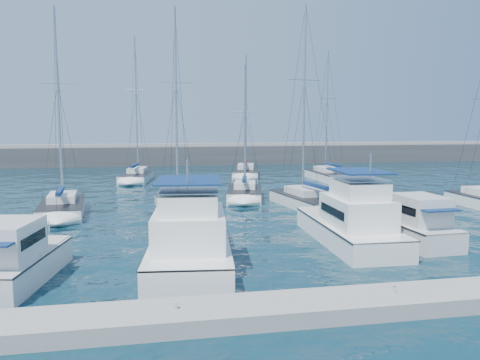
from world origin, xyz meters
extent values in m
plane|color=#06212D|center=(0.00, 0.00, 0.00)|extent=(220.00, 220.00, 0.00)
cube|color=#424244|center=(0.00, 52.00, 1.00)|extent=(160.00, 6.00, 4.00)
cube|color=gray|center=(0.00, 52.00, 3.20)|extent=(160.00, 1.20, 0.50)
cube|color=gray|center=(0.00, -11.00, 0.30)|extent=(40.00, 2.20, 0.60)
cylinder|color=silver|center=(-8.00, -11.00, 0.72)|extent=(0.16, 0.16, 0.25)
cylinder|color=silver|center=(0.00, -11.00, 0.72)|extent=(0.16, 0.16, 0.25)
cube|color=silver|center=(-14.46, -5.18, 0.40)|extent=(3.49, 6.77, 1.60)
cube|color=#262628|center=(-14.46, -5.18, 1.15)|extent=(3.54, 6.78, 0.08)
cube|color=silver|center=(-14.59, -5.95, 2.00)|extent=(2.56, 3.29, 1.60)
cube|color=black|center=(-14.59, -5.95, 2.08)|extent=(2.50, 2.71, 0.45)
cube|color=white|center=(-6.91, -3.74, 0.40)|extent=(4.81, 10.39, 1.60)
cube|color=#262628|center=(-6.91, -3.74, 1.15)|extent=(4.88, 10.40, 0.08)
cube|color=white|center=(-7.04, -4.95, 2.00)|extent=(3.67, 4.97, 1.60)
cube|color=black|center=(-7.04, -4.95, 2.08)|extent=(3.63, 4.05, 0.45)
cube|color=white|center=(-7.06, -5.15, 3.25)|extent=(2.88, 3.51, 0.90)
cube|color=navy|center=(-7.06, -5.15, 4.25)|extent=(3.25, 4.01, 0.08)
cube|color=white|center=(2.36, -1.47, 0.40)|extent=(3.65, 9.62, 1.60)
cube|color=#262628|center=(2.36, -1.47, 1.15)|extent=(3.72, 9.62, 0.08)
cube|color=white|center=(2.33, -2.63, 2.00)|extent=(2.99, 4.50, 1.60)
cube|color=black|center=(2.33, -2.63, 2.08)|extent=(3.02, 3.62, 0.45)
cube|color=white|center=(2.32, -2.83, 3.25)|extent=(2.38, 3.16, 0.90)
cube|color=navy|center=(2.32, -2.83, 4.25)|extent=(2.68, 3.61, 0.08)
cube|color=silver|center=(6.02, -2.01, 0.40)|extent=(2.81, 6.49, 1.60)
cube|color=#262628|center=(6.02, -2.01, 1.15)|extent=(2.86, 6.49, 0.08)
cube|color=silver|center=(6.06, -2.79, 2.00)|extent=(2.29, 3.05, 1.60)
cube|color=black|center=(6.06, -2.79, 2.08)|extent=(2.31, 2.46, 0.45)
cube|color=navy|center=(6.10, -3.96, 2.30)|extent=(2.12, 2.03, 0.07)
cube|color=white|center=(-15.39, 10.12, 0.30)|extent=(3.77, 8.03, 1.30)
cube|color=#262628|center=(-15.39, 10.12, 0.93)|extent=(3.83, 8.04, 0.06)
cube|color=white|center=(-15.43, 10.60, 1.25)|extent=(2.28, 3.58, 0.55)
cylinder|color=silver|center=(-15.46, 10.89, 8.37)|extent=(0.18, 0.18, 13.84)
cylinder|color=silver|center=(-15.27, 8.96, 1.80)|extent=(0.51, 3.88, 0.12)
cube|color=navy|center=(-15.26, 8.86, 1.95)|extent=(0.70, 3.51, 0.28)
cube|color=silver|center=(-6.70, 9.54, 0.30)|extent=(3.71, 8.62, 1.30)
cube|color=#262628|center=(-6.70, 9.54, 0.93)|extent=(3.77, 8.62, 0.06)
cube|color=silver|center=(-6.74, 10.06, 1.25)|extent=(2.26, 3.82, 0.55)
cylinder|color=silver|center=(-6.77, 10.38, 8.50)|extent=(0.18, 0.18, 14.10)
cylinder|color=silver|center=(-6.59, 8.29, 1.80)|extent=(0.48, 4.19, 0.12)
cube|color=#4B0F11|center=(-6.58, 8.19, 1.95)|extent=(0.67, 3.79, 0.28)
cube|color=white|center=(-0.51, 14.74, 0.30)|extent=(4.33, 7.38, 1.30)
cube|color=#262628|center=(-0.51, 14.74, 0.93)|extent=(4.39, 7.39, 0.06)
cube|color=white|center=(-0.42, 15.16, 1.25)|extent=(2.50, 3.36, 0.55)
cylinder|color=silver|center=(-0.36, 15.42, 6.77)|extent=(0.18, 0.18, 10.64)
cylinder|color=silver|center=(-0.74, 13.73, 1.80)|extent=(0.87, 3.40, 0.12)
cube|color=navy|center=(-0.76, 13.63, 1.95)|extent=(1.02, 3.11, 0.28)
cube|color=silver|center=(3.70, 9.75, 0.30)|extent=(4.38, 8.71, 1.30)
cube|color=#262628|center=(3.70, 9.75, 0.93)|extent=(4.44, 8.72, 0.06)
cube|color=silver|center=(3.62, 10.26, 1.25)|extent=(2.57, 3.91, 0.55)
cylinder|color=silver|center=(3.57, 10.57, 8.82)|extent=(0.18, 0.18, 14.74)
cylinder|color=silver|center=(3.90, 8.51, 1.80)|extent=(0.78, 4.13, 0.12)
cube|color=navy|center=(3.91, 8.42, 1.95)|extent=(0.94, 3.75, 0.28)
cube|color=white|center=(-10.53, 30.29, 0.30)|extent=(4.13, 8.68, 1.30)
cube|color=#262628|center=(-10.53, 30.29, 0.93)|extent=(4.19, 8.69, 0.06)
cube|color=white|center=(-10.45, 30.81, 1.25)|extent=(2.44, 3.89, 0.55)
cylinder|color=silver|center=(-10.41, 31.12, 9.21)|extent=(0.18, 0.18, 15.52)
cylinder|color=silver|center=(-10.70, 29.05, 1.80)|extent=(0.70, 4.15, 0.12)
cube|color=navy|center=(-10.72, 28.95, 1.95)|extent=(0.87, 3.77, 0.28)
cube|color=silver|center=(3.12, 32.45, 0.30)|extent=(5.04, 9.59, 1.30)
cube|color=#262628|center=(3.12, 32.45, 0.93)|extent=(5.10, 9.61, 0.06)
cube|color=silver|center=(3.24, 33.00, 1.25)|extent=(2.85, 4.34, 0.55)
cylinder|color=silver|center=(3.32, 33.34, 8.51)|extent=(0.18, 0.18, 14.11)
cylinder|color=silver|center=(2.82, 31.11, 1.80)|extent=(1.12, 4.48, 0.12)
cube|color=#4B0F11|center=(2.79, 31.01, 1.95)|extent=(1.25, 4.09, 0.28)
cube|color=white|center=(12.13, 26.80, 0.30)|extent=(3.09, 8.67, 1.30)
cube|color=#262628|center=(12.13, 26.80, 0.93)|extent=(3.15, 8.67, 0.06)
cube|color=white|center=(12.12, 27.34, 1.25)|extent=(1.99, 3.80, 0.55)
cylinder|color=silver|center=(12.12, 27.67, 8.40)|extent=(0.18, 0.18, 13.90)
cylinder|color=silver|center=(12.14, 25.51, 1.80)|extent=(0.16, 4.32, 0.12)
cube|color=navy|center=(12.14, 25.41, 1.95)|extent=(0.39, 3.89, 0.28)
camera|label=1|loc=(-8.64, -26.25, 6.83)|focal=35.00mm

